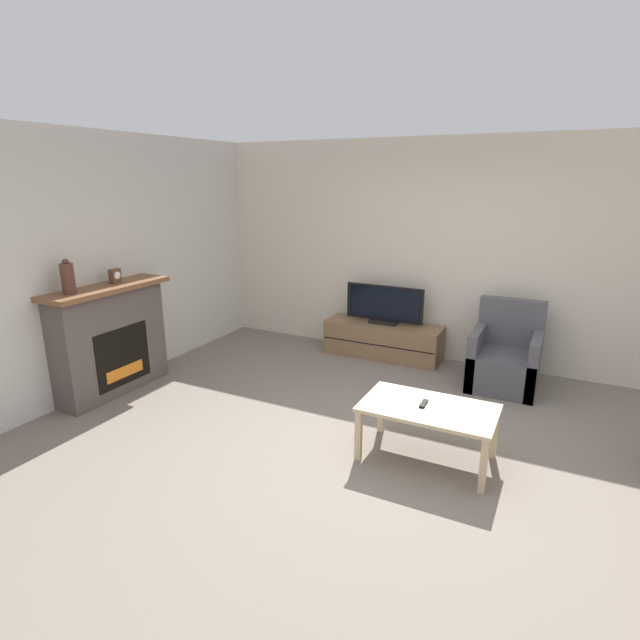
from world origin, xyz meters
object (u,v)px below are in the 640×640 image
Objects in this scene: mantel_vase_left at (68,277)px; mantel_clock at (115,276)px; tv_stand at (383,340)px; tv at (384,306)px; fireplace at (110,339)px; armchair at (505,360)px; remote at (424,404)px; coffee_table at (428,413)px.

mantel_vase_left is 2.21× the size of mantel_clock.
tv is (0.00, -0.00, 0.45)m from tv_stand.
fireplace is at bearing -133.30° from tv.
armchair is at bearing 28.89° from fireplace.
remote is at bearing -102.24° from armchair.
coffee_table is at bearing -100.87° from armchair.
mantel_clock is 0.14× the size of coffee_table.
tv_stand is 1.48× the size of tv.
mantel_vase_left reaches higher than mantel_clock.
fireplace is 4.26m from armchair.
mantel_clock is at bearing -179.27° from coffee_table.
mantel_vase_left is 0.55m from mantel_clock.
mantel_vase_left is 0.36× the size of armchair.
tv_stand is 2.43m from remote.
mantel_clock reaches higher than tv_stand.
mantel_clock reaches higher than fireplace.
fireplace is 1.46× the size of armchair.
armchair is 1.92m from remote.
mantel_vase_left is 3.68m from tv_stand.
mantel_clock is (0.02, 0.14, 0.65)m from fireplace.
tv is 1.59m from armchair.
tv_stand is at bearing 45.25° from mantel_clock.
fireplace is 3.23m from tv_stand.
tv_stand is 1.40× the size of coffee_table.
fireplace is 0.66m from mantel_clock.
remote is (-0.04, 0.01, 0.07)m from coffee_table.
tv is at bearing 116.35° from remote.
mantel_vase_left is 3.46m from remote.
fireplace is 3.32m from remote.
tv_stand is at bearing 46.73° from fireplace.
tv_stand is 1.60× the size of armchair.
mantel_vase_left reaches higher than coffee_table.
coffee_table is 7.01× the size of remote.
coffee_table is at bearing 0.73° from mantel_clock.
tv_stand is at bearing 169.35° from armchair.
tv_stand is 2.46m from coffee_table.
armchair is 6.17× the size of remote.
mantel_vase_left is 3.57m from tv.
mantel_clock is at bearing 179.86° from remote.
mantel_vase_left is at bearing -170.07° from coffee_table.
mantel_vase_left reaches higher than armchair.
tv is at bearing 46.70° from fireplace.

